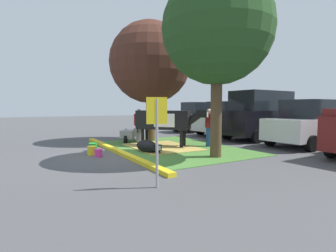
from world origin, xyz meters
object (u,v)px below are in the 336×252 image
Objects in this scene: wheelbarrow at (128,134)px; shade_tree_left at (150,63)px; person_handler at (139,125)px; sedan_blue at (309,124)px; cow_holstein at (166,120)px; hatchback_white at (228,119)px; bucket_pink at (98,153)px; shade_tree_right at (217,29)px; bucket_yellow at (92,150)px; calf_lying at (147,146)px; sedan_silver at (200,117)px; person_visitor_near at (209,126)px; suv_black at (261,115)px; bucket_green at (93,147)px; parking_sign at (157,124)px.

shade_tree_left is at bearing 86.45° from wheelbarrow.
person_handler is 7.57m from sedan_blue.
sedan_blue is at bearing 61.77° from cow_holstein.
bucket_pink is at bearing -71.23° from hatchback_white.
hatchback_white reaches higher than person_handler.
hatchback_white is at bearing 179.53° from sedan_blue.
shade_tree_left is 4.99m from shade_tree_right.
wheelbarrow is at bearing -166.77° from shade_tree_right.
person_handler is at bearing 124.65° from bucket_yellow.
calf_lying is 9.08m from sedan_silver.
calf_lying is (0.95, -1.33, -0.90)m from cow_holstein.
shade_tree_left is 1.32× the size of sedan_blue.
bucket_pink is at bearing -37.14° from wheelbarrow.
shade_tree_left reaches higher than sedan_blue.
shade_tree_left is 3.63× the size of person_visitor_near.
suv_black is (1.76, 6.21, 0.41)m from person_handler.
suv_black is at bearing 84.83° from bucket_green.
shade_tree_right reaches higher than calf_lying.
cow_holstein is (-2.91, -0.30, -3.13)m from shade_tree_right.
person_handler is 0.34× the size of suv_black.
parking_sign is (3.92, -1.65, 1.12)m from calf_lying.
hatchback_white is at bearing -179.63° from suv_black.
wheelbarrow reaches higher than calf_lying.
shade_tree_left is 5.68m from bucket_yellow.
calf_lying is at bearing -28.32° from shade_tree_left.
person_handler is 0.88m from wheelbarrow.
person_handler is at bearing -137.02° from person_visitor_near.
cow_holstein is 5.60m from suv_black.
suv_black is 2.68m from sedan_blue.
parking_sign is at bearing -25.27° from shade_tree_left.
shade_tree_right is at bearing -33.86° from sedan_silver.
bucket_pink is 10.46m from sedan_silver.
shade_tree_right is 6.47m from wheelbarrow.
shade_tree_left is 8.07m from parking_sign.
wheelbarrow is 6.98m from suv_black.
cow_holstein is 3.19m from bucket_green.
calf_lying is 2.58m from person_handler.
bucket_pink is (0.84, -3.14, -0.99)m from cow_holstein.
person_visitor_near is 4.87m from bucket_green.
cow_holstein reaches higher than bucket_green.
bucket_pink is (2.91, -3.43, -3.74)m from shade_tree_left.
parking_sign is at bearing -31.47° from cow_holstein.
cow_holstein reaches higher than bucket_pink.
suv_black reaches higher than hatchback_white.
cow_holstein is 5.71m from parking_sign.
cow_holstein is 7.42m from sedan_silver.
shade_tree_right is 6.17m from sedan_blue.
parking_sign is 5.82× the size of bucket_green.
sedan_silver is at bearing 179.84° from sedan_blue.
sedan_silver reaches higher than bucket_pink.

